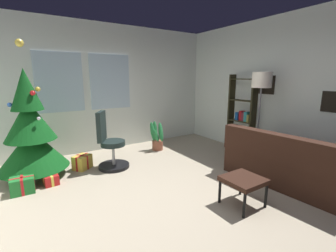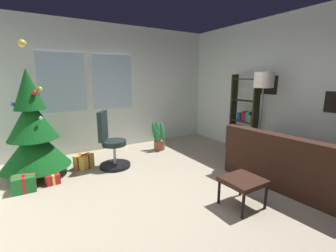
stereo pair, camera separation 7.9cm
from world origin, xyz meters
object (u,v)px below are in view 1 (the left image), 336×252
Objects in this scene: couch at (301,165)px; bookshelf at (241,119)px; holiday_tree at (31,134)px; gift_box_gold at (82,162)px; office_chair at (110,146)px; floor_lamp at (261,87)px; footstool at (243,182)px; gift_box_red at (51,180)px; gift_box_green at (23,185)px; potted_plant at (157,138)px.

bookshelf reaches higher than couch.
holiday_tree is 4.07m from bookshelf.
gift_box_gold is at bearing -5.65° from holiday_tree.
office_chair is 2.97m from floor_lamp.
footstool is 1.27× the size of gift_box_gold.
gift_box_red is 0.15× the size of floor_lamp.
holiday_tree is 1.29× the size of bookshelf.
floor_lamp reaches higher than gift_box_green.
office_chair is (-2.31, 2.23, 0.12)m from couch.
holiday_tree reaches higher than couch.
gift_box_red is at bearing 135.25° from footstool.
couch reaches higher than potted_plant.
bookshelf is at bearing -13.70° from holiday_tree.
gift_box_green is 0.83× the size of gift_box_gold.
potted_plant reaches higher than gift_box_green.
floor_lamp is (3.46, -1.16, 1.39)m from gift_box_red.
floor_lamp is at bearing 81.51° from couch.
office_chair is 0.61× the size of floor_lamp.
bookshelf is (1.73, 1.51, 0.41)m from footstool.
couch is 1.50m from floor_lamp.
office_chair is (-1.02, 2.18, 0.08)m from footstool.
gift_box_gold is at bearing -172.16° from potted_plant.
gift_box_gold is 3.39m from bookshelf.
holiday_tree is at bearing 131.83° from footstool.
potted_plant is (2.45, 0.16, -0.47)m from holiday_tree.
gift_box_red is 1.08m from office_chair.
footstool is at bearing -48.17° from holiday_tree.
floor_lamp reaches higher than footstool.
potted_plant is at bearing 143.11° from bookshelf.
bookshelf is (3.77, -0.51, 0.67)m from gift_box_red.
office_chair is at bearing 115.07° from footstool.
floor_lamp is (3.84, -1.07, 1.35)m from gift_box_green.
bookshelf reaches higher than gift_box_red.
couch reaches higher than footstool.
bookshelf is at bearing -7.67° from gift_box_red.
holiday_tree is 3.30× the size of potted_plant.
couch is 1.13× the size of floor_lamp.
couch is 2.89m from potted_plant.
gift_box_green is 4.22m from bookshelf.
gift_box_gold is 3.55m from floor_lamp.
bookshelf reaches higher than footstool.
footstool is 2.41m from office_chair.
gift_box_gold is 1.73m from potted_plant.
potted_plant is at bearing 7.84° from gift_box_gold.
gift_box_green is at bearing 164.37° from floor_lamp.
holiday_tree reaches higher than gift_box_red.
couch is at bearing -105.92° from bookshelf.
gift_box_red is 0.24× the size of office_chair.
office_chair is (1.02, 0.16, 0.33)m from gift_box_red.
couch reaches higher than gift_box_red.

